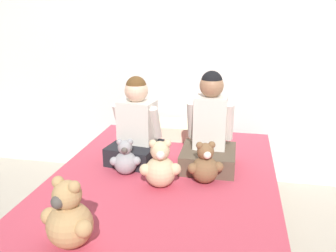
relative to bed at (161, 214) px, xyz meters
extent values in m
plane|color=#B2A899|center=(0.00, 0.00, -0.22)|extent=(14.00, 14.00, 0.00)
cube|color=silver|center=(0.00, 1.10, 1.03)|extent=(8.00, 0.06, 2.50)
cube|color=#997F60|center=(0.00, 0.00, -0.13)|extent=(1.38, 2.02, 0.18)
cube|color=silver|center=(0.00, 0.00, 0.08)|extent=(1.35, 1.98, 0.24)
cube|color=#C64256|center=(0.00, 0.00, 0.21)|extent=(1.36, 2.00, 0.03)
cube|color=black|center=(-0.24, 0.26, 0.29)|extent=(0.35, 0.37, 0.12)
cube|color=silver|center=(-0.23, 0.31, 0.49)|extent=(0.26, 0.20, 0.28)
sphere|color=beige|center=(-0.23, 0.31, 0.70)|extent=(0.15, 0.15, 0.15)
sphere|color=brown|center=(-0.23, 0.31, 0.73)|extent=(0.14, 0.14, 0.14)
cylinder|color=silver|center=(-0.36, 0.33, 0.50)|extent=(0.08, 0.14, 0.23)
cylinder|color=silver|center=(-0.10, 0.29, 0.50)|extent=(0.08, 0.14, 0.23)
cube|color=brown|center=(0.26, 0.26, 0.29)|extent=(0.35, 0.36, 0.12)
cube|color=silver|center=(0.26, 0.31, 0.52)|extent=(0.21, 0.17, 0.34)
sphere|color=#9E7051|center=(0.26, 0.31, 0.76)|extent=(0.15, 0.15, 0.15)
sphere|color=black|center=(0.26, 0.31, 0.78)|extent=(0.13, 0.13, 0.13)
cylinder|color=silver|center=(0.14, 0.31, 0.53)|extent=(0.06, 0.15, 0.27)
cylinder|color=silver|center=(0.38, 0.32, 0.53)|extent=(0.06, 0.15, 0.27)
sphere|color=#939399|center=(-0.24, 0.06, 0.30)|extent=(0.14, 0.14, 0.14)
sphere|color=#939399|center=(-0.24, 0.06, 0.40)|extent=(0.09, 0.09, 0.09)
sphere|color=#4C4742|center=(-0.23, 0.02, 0.40)|extent=(0.04, 0.04, 0.04)
sphere|color=#939399|center=(-0.27, 0.05, 0.44)|extent=(0.04, 0.04, 0.04)
sphere|color=#939399|center=(-0.21, 0.07, 0.44)|extent=(0.04, 0.04, 0.04)
sphere|color=#939399|center=(-0.30, 0.03, 0.32)|extent=(0.05, 0.05, 0.05)
sphere|color=#939399|center=(-0.17, 0.06, 0.32)|extent=(0.05, 0.05, 0.05)
sphere|color=brown|center=(0.26, 0.04, 0.31)|extent=(0.16, 0.16, 0.16)
sphere|color=brown|center=(0.26, 0.04, 0.42)|extent=(0.10, 0.10, 0.10)
sphere|color=white|center=(0.27, 0.00, 0.42)|extent=(0.05, 0.05, 0.05)
sphere|color=brown|center=(0.22, 0.03, 0.46)|extent=(0.04, 0.04, 0.04)
sphere|color=brown|center=(0.29, 0.05, 0.46)|extent=(0.04, 0.04, 0.04)
sphere|color=brown|center=(0.19, 0.00, 0.33)|extent=(0.06, 0.06, 0.06)
sphere|color=brown|center=(0.33, 0.05, 0.33)|extent=(0.06, 0.06, 0.06)
sphere|color=#D1B78E|center=(0.01, -0.06, 0.32)|extent=(0.18, 0.18, 0.18)
sphere|color=#D1B78E|center=(0.01, -0.06, 0.45)|extent=(0.11, 0.11, 0.11)
sphere|color=white|center=(0.02, -0.11, 0.44)|extent=(0.05, 0.05, 0.05)
sphere|color=#D1B78E|center=(-0.03, -0.07, 0.49)|extent=(0.05, 0.05, 0.05)
sphere|color=#D1B78E|center=(0.05, -0.05, 0.49)|extent=(0.05, 0.05, 0.05)
sphere|color=#D1B78E|center=(-0.07, -0.10, 0.34)|extent=(0.07, 0.07, 0.07)
sphere|color=#D1B78E|center=(0.10, -0.06, 0.34)|extent=(0.07, 0.07, 0.07)
sphere|color=tan|center=(-0.25, -0.67, 0.33)|extent=(0.20, 0.20, 0.20)
sphere|color=tan|center=(-0.25, -0.67, 0.47)|extent=(0.12, 0.12, 0.12)
sphere|color=#4C4742|center=(-0.26, -0.72, 0.47)|extent=(0.06, 0.06, 0.06)
sphere|color=tan|center=(-0.29, -0.66, 0.52)|extent=(0.05, 0.05, 0.05)
sphere|color=tan|center=(-0.21, -0.69, 0.52)|extent=(0.05, 0.05, 0.05)
sphere|color=tan|center=(-0.34, -0.66, 0.35)|extent=(0.08, 0.08, 0.08)
sphere|color=tan|center=(-0.16, -0.72, 0.35)|extent=(0.08, 0.08, 0.08)
cube|color=beige|center=(0.00, 0.82, 0.28)|extent=(0.55, 0.31, 0.11)
camera|label=1|loc=(0.42, -1.88, 1.19)|focal=38.00mm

